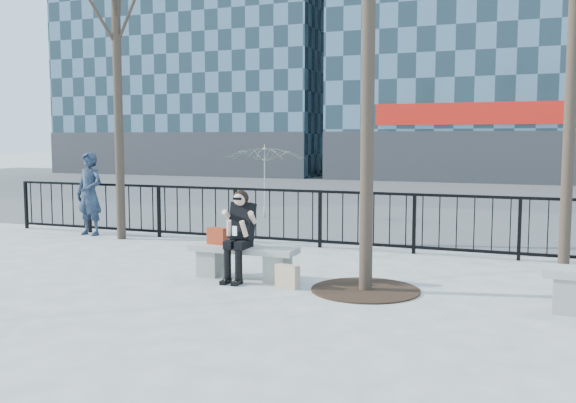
% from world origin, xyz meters
% --- Properties ---
extents(ground, '(120.00, 120.00, 0.00)m').
position_xyz_m(ground, '(0.00, 0.00, 0.00)').
color(ground, gray).
rests_on(ground, ground).
extents(street_surface, '(60.00, 23.00, 0.01)m').
position_xyz_m(street_surface, '(0.00, 15.00, 0.00)').
color(street_surface, '#474747').
rests_on(street_surface, ground).
extents(railing, '(14.00, 0.06, 1.10)m').
position_xyz_m(railing, '(0.00, 3.00, 0.55)').
color(railing, black).
rests_on(railing, ground).
extents(tree_left, '(2.80, 2.80, 6.50)m').
position_xyz_m(tree_left, '(-4.00, 2.50, 4.86)').
color(tree_left, black).
rests_on(tree_left, ground).
extents(tree_grate, '(1.50, 1.50, 0.02)m').
position_xyz_m(tree_grate, '(1.90, -0.10, 0.01)').
color(tree_grate, black).
rests_on(tree_grate, ground).
extents(bench_main, '(1.65, 0.46, 0.49)m').
position_xyz_m(bench_main, '(0.00, 0.00, 0.30)').
color(bench_main, slate).
rests_on(bench_main, ground).
extents(seated_woman, '(0.50, 0.64, 1.34)m').
position_xyz_m(seated_woman, '(0.00, -0.16, 0.67)').
color(seated_woman, black).
rests_on(seated_woman, ground).
extents(handbag, '(0.32, 0.18, 0.25)m').
position_xyz_m(handbag, '(-0.45, 0.02, 0.61)').
color(handbag, '#A12D13').
rests_on(handbag, bench_main).
extents(shopping_bag, '(0.37, 0.21, 0.33)m').
position_xyz_m(shopping_bag, '(0.84, -0.34, 0.16)').
color(shopping_bag, '#CAB58F').
rests_on(shopping_bag, ground).
extents(standing_man, '(0.69, 0.49, 1.79)m').
position_xyz_m(standing_man, '(-4.93, 2.68, 0.90)').
color(standing_man, black).
rests_on(standing_man, ground).
extents(vendor_umbrella, '(2.67, 2.69, 1.94)m').
position_xyz_m(vendor_umbrella, '(-2.58, 6.73, 0.97)').
color(vendor_umbrella, yellow).
rests_on(vendor_umbrella, ground).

